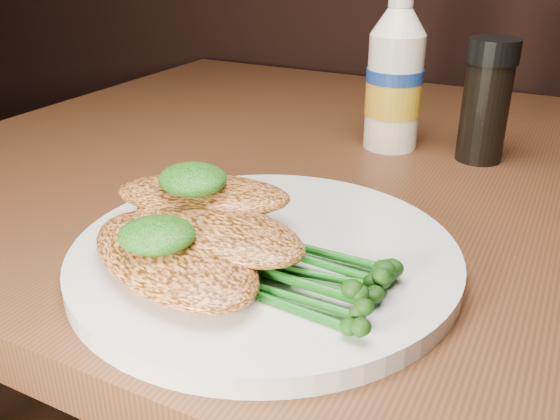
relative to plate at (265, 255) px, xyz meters
The scene contains 9 objects.
plate is the anchor object (origin of this frame).
chicken_front 0.07m from the plate, 121.70° to the right, with size 0.16×0.09×0.03m, color #DB8445.
chicken_mid 0.05m from the plate, 134.87° to the right, with size 0.15×0.07×0.02m, color #DB8445.
chicken_back 0.07m from the plate, behind, with size 0.14×0.07×0.02m, color #DB8445.
pesto_front 0.09m from the plate, 120.78° to the right, with size 0.05×0.05×0.02m, color #093307.
pesto_back 0.08m from the plate, behind, with size 0.05×0.05×0.02m, color #093307.
broccolini_bundle 0.06m from the plate, 33.85° to the right, with size 0.15×0.11×0.02m, color #135913, non-canonical shape.
mayo_bottle 0.32m from the plate, 90.19° to the left, with size 0.06×0.06×0.18m, color white, non-canonical shape.
pepper_grinder 0.33m from the plate, 72.11° to the left, with size 0.05×0.05×0.13m, color black, non-canonical shape.
Camera 1 is at (0.08, 0.46, 0.98)m, focal length 38.10 mm.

